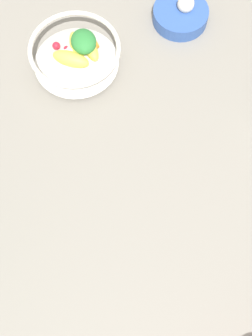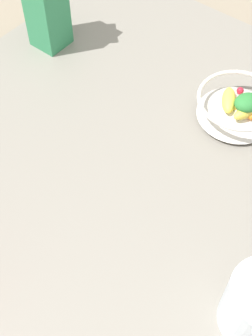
% 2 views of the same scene
% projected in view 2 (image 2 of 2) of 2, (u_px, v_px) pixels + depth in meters
% --- Properties ---
extents(ground_plane, '(6.00, 6.00, 0.00)m').
position_uv_depth(ground_plane, '(147.00, 184.00, 1.05)').
color(ground_plane, gray).
extents(countertop, '(1.19, 1.19, 0.04)m').
position_uv_depth(countertop, '(147.00, 179.00, 1.03)').
color(countertop, gray).
rests_on(countertop, ground_plane).
extents(fruit_bowl, '(0.19, 0.19, 0.08)m').
position_uv_depth(fruit_bowl, '(238.00, 106.00, 1.08)').
color(fruit_bowl, silver).
rests_on(fruit_bowl, countertop).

